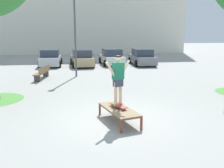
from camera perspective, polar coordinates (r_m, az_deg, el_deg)
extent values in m
plane|color=#999993|center=(8.72, 1.02, -8.12)|extent=(120.00, 120.00, 0.00)
cube|color=brown|center=(9.12, -2.85, -5.99)|extent=(0.07, 0.07, 0.38)
cube|color=brown|center=(9.37, 1.19, -5.48)|extent=(0.07, 0.07, 0.38)
cube|color=brown|center=(7.52, 2.10, -9.94)|extent=(0.07, 0.07, 0.38)
cube|color=brown|center=(7.82, 6.81, -9.13)|extent=(0.07, 0.07, 0.38)
cylinder|color=brown|center=(8.23, -0.63, -6.37)|extent=(0.51, 1.85, 0.05)
cylinder|color=brown|center=(8.51, 3.75, -5.78)|extent=(0.51, 1.85, 0.05)
cylinder|color=brown|center=(9.17, -0.81, -4.45)|extent=(0.75, 0.23, 0.05)
cylinder|color=brown|center=(7.59, 4.53, -8.02)|extent=(0.75, 0.23, 0.05)
cube|color=#847051|center=(8.35, 1.60, -5.81)|extent=(1.20, 2.03, 0.03)
cube|color=#B23333|center=(8.39, 1.38, -5.02)|extent=(0.56, 0.80, 0.02)
cylinder|color=silver|center=(8.58, -0.18, -5.04)|extent=(0.05, 0.06, 0.06)
cylinder|color=silver|center=(8.66, 0.61, -4.86)|extent=(0.05, 0.06, 0.06)
cylinder|color=silver|center=(8.16, 2.20, -5.94)|extent=(0.05, 0.06, 0.06)
cylinder|color=silver|center=(8.25, 3.01, -5.75)|extent=(0.05, 0.06, 0.06)
cylinder|color=beige|center=(8.22, 0.85, -2.36)|extent=(0.11, 0.11, 0.82)
cube|color=#99704C|center=(8.36, 0.63, -4.78)|extent=(0.20, 0.26, 0.07)
cylinder|color=beige|center=(8.34, 1.94, -2.15)|extent=(0.11, 0.11, 0.82)
cube|color=#99704C|center=(8.48, 1.70, -4.55)|extent=(0.20, 0.26, 0.07)
cube|color=#33384C|center=(8.20, 1.41, 0.28)|extent=(0.36, 0.32, 0.24)
cube|color=#196647|center=(8.13, 1.43, 3.05)|extent=(0.42, 0.36, 0.56)
cylinder|color=beige|center=(7.94, -0.27, 3.40)|extent=(0.39, 0.26, 0.52)
cylinder|color=beige|center=(8.31, 3.05, 3.76)|extent=(0.39, 0.26, 0.52)
sphere|color=beige|center=(8.08, 1.44, 5.92)|extent=(0.20, 0.20, 0.20)
cylinder|color=black|center=(8.07, 1.44, 6.42)|extent=(0.19, 0.19, 0.05)
cube|color=#B7BABF|center=(23.22, -13.98, 5.37)|extent=(1.71, 4.20, 0.70)
cube|color=#2D3847|center=(23.01, -14.09, 6.98)|extent=(1.57, 2.10, 0.64)
cylinder|color=black|center=(24.62, -15.67, 5.13)|extent=(0.22, 0.60, 0.60)
cylinder|color=black|center=(24.48, -11.70, 5.29)|extent=(0.22, 0.60, 0.60)
cylinder|color=black|center=(22.06, -16.44, 4.36)|extent=(0.22, 0.60, 0.60)
cylinder|color=black|center=(21.89, -12.02, 4.53)|extent=(0.22, 0.60, 0.60)
cube|color=tan|center=(22.53, -6.97, 5.44)|extent=(2.00, 4.31, 0.70)
cube|color=#2D3847|center=(22.32, -6.97, 7.11)|extent=(1.71, 2.21, 0.64)
cylinder|color=black|center=(23.77, -9.35, 5.19)|extent=(0.26, 0.61, 0.60)
cylinder|color=black|center=(23.94, -5.27, 5.34)|extent=(0.26, 0.61, 0.60)
cylinder|color=black|center=(21.19, -8.87, 4.41)|extent=(0.26, 0.61, 0.60)
cylinder|color=black|center=(21.38, -4.31, 4.59)|extent=(0.26, 0.61, 0.60)
cube|color=silver|center=(23.40, -0.13, 5.76)|extent=(1.94, 4.29, 0.70)
cube|color=#2D3847|center=(23.20, -0.05, 7.37)|extent=(1.68, 2.19, 0.64)
cylinder|color=black|center=(24.54, -2.72, 5.54)|extent=(0.25, 0.61, 0.60)
cylinder|color=black|center=(24.87, 1.16, 5.63)|extent=(0.25, 0.61, 0.60)
cylinder|color=black|center=(21.99, -1.59, 4.82)|extent=(0.25, 0.61, 0.60)
cylinder|color=black|center=(22.37, 2.71, 4.92)|extent=(0.25, 0.61, 0.60)
cube|color=slate|center=(23.41, 6.92, 5.68)|extent=(1.71, 4.20, 0.70)
cube|color=#2D3847|center=(23.21, 7.06, 7.28)|extent=(1.56, 2.10, 0.64)
cylinder|color=black|center=(24.48, 4.16, 5.50)|extent=(0.22, 0.60, 0.60)
cylinder|color=black|center=(24.92, 7.99, 5.53)|extent=(0.22, 0.60, 0.60)
cylinder|color=black|center=(21.97, 5.67, 4.76)|extent=(0.22, 0.60, 0.60)
cylinder|color=black|center=(22.45, 9.89, 4.79)|extent=(0.22, 0.60, 0.60)
cube|color=brown|center=(16.67, -16.00, 2.57)|extent=(0.83, 2.44, 0.06)
cube|color=brown|center=(16.58, -15.38, 3.33)|extent=(0.44, 2.37, 0.36)
cube|color=#424247|center=(15.80, -16.93, 1.18)|extent=(0.38, 0.14, 0.40)
cube|color=#424247|center=(17.61, -15.08, 2.34)|extent=(0.38, 0.14, 0.40)
cylinder|color=#4C4C51|center=(16.97, -8.52, 10.92)|extent=(0.12, 0.12, 5.50)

